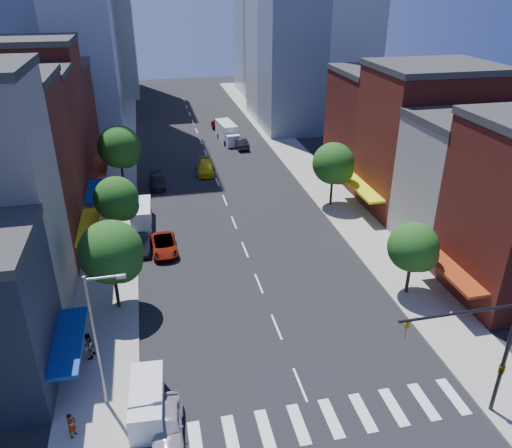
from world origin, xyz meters
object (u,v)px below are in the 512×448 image
Objects in this scene: parked_car_front at (168,424)px; pedestrian_far at (88,346)px; box_truck at (227,133)px; cargo_van_far at (141,214)px; parked_car_second at (143,244)px; parked_car_rear at (157,182)px; traffic_car_far at (216,124)px; cargo_van_near at (147,403)px; taxi at (206,167)px; pedestrian_near at (72,425)px; parked_car_third at (164,245)px; traffic_car_oncoming at (241,143)px.

parked_car_front is 2.25× the size of pedestrian_far.
cargo_van_far is at bearing -122.73° from box_truck.
box_truck is (13.64, 32.97, 0.69)m from parked_car_second.
traffic_car_far is at bearing 65.39° from parked_car_rear.
box_truck reaches higher than cargo_van_near.
pedestrian_near reaches higher than taxi.
box_truck is (13.64, 53.46, 0.38)m from cargo_van_near.
pedestrian_far is at bearing 30.34° from pedestrian_near.
pedestrian_far is at bearing -116.05° from box_truck.
pedestrian_near is (-12.66, -40.73, 0.17)m from taxi.
parked_car_front is at bearing -85.82° from cargo_van_far.
pedestrian_far is at bearing -98.36° from cargo_van_far.
pedestrian_near is at bearing -100.79° from taxi.
traffic_car_far is at bearing 73.08° from parked_car_third.
traffic_car_oncoming is 4.14m from box_truck.
pedestrian_far is at bearing 77.04° from traffic_car_far.
pedestrian_near reaches higher than parked_car_second.
parked_car_rear is at bearing 24.62° from pedestrian_near.
pedestrian_near is at bearing 22.16° from pedestrian_far.
traffic_car_oncoming is at bearing 13.15° from pedestrian_near.
pedestrian_far reaches higher than parked_car_front.
pedestrian_near is (-4.16, -0.67, -0.04)m from cargo_van_near.
parked_car_second is at bearing 93.43° from cargo_van_near.
cargo_van_far is at bearing 93.44° from cargo_van_near.
traffic_car_oncoming is (15.03, 23.24, -0.30)m from cargo_van_far.
parked_car_front is at bearing -108.88° from box_truck.
pedestrian_near is at bearing 78.34° from traffic_car_far.
pedestrian_far reaches higher than traffic_car_far.
parked_car_rear is 2.39× the size of pedestrian_far.
pedestrian_near is at bearing -167.40° from cargo_van_near.
pedestrian_far is (-3.74, -20.53, 0.05)m from cargo_van_far.
taxi is at bearing 51.67° from traffic_car_oncoming.
taxi is (6.50, 20.33, 0.09)m from parked_car_third.
taxi reaches higher than parked_car_rear.
traffic_car_far is 8.45m from box_truck.
taxi reaches higher than parked_car_front.
parked_car_third is 21.34m from taxi.
box_truck reaches higher than traffic_car_far.
cargo_van_near is 40.96m from taxi.
box_truck is (11.64, 33.73, 0.68)m from parked_car_third.
cargo_van_far is 16.12m from taxi.
cargo_van_near is at bearing 58.48° from pedestrian_far.
traffic_car_oncoming reaches higher than parked_car_rear.
cargo_van_near reaches higher than parked_car_rear.
traffic_car_far is (13.10, 35.50, -0.39)m from cargo_van_far.
cargo_van_near reaches higher than traffic_car_oncoming.
cargo_van_far is 30.33m from box_truck.
traffic_car_oncoming reaches higher than parked_car_second.
parked_car_second is at bearing -118.48° from box_truck.
traffic_car_far is 0.54× the size of box_truck.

